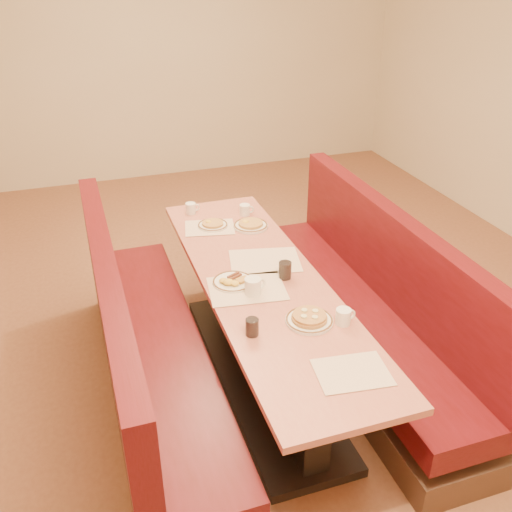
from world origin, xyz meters
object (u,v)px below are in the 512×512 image
object	(u,v)px
coffee_mug_b	(253,286)
coffee_mug_d	(191,208)
eggs_plate	(233,281)
booth_right	(366,312)
diner_table	(262,331)
coffee_mug_c	(245,210)
pancake_plate	(309,319)
coffee_mug_a	(344,316)
booth_left	(146,357)
soda_tumbler_mid	(285,270)
soda_tumbler_near	(252,327)

from	to	relation	value
coffee_mug_b	coffee_mug_d	distance (m)	1.21
eggs_plate	booth_right	bearing A→B (deg)	-1.28
diner_table	coffee_mug_d	xyz separation A→B (m)	(-0.19, 1.08, 0.42)
eggs_plate	coffee_mug_c	world-z (taller)	coffee_mug_c
booth_right	coffee_mug_c	distance (m)	1.16
pancake_plate	coffee_mug_a	distance (m)	0.18
pancake_plate	diner_table	bearing A→B (deg)	100.86
diner_table	coffee_mug_a	distance (m)	0.74
coffee_mug_c	coffee_mug_d	distance (m)	0.40
diner_table	coffee_mug_a	xyz separation A→B (m)	(0.26, -0.55, 0.42)
coffee_mug_c	booth_right	bearing A→B (deg)	-49.57
booth_left	coffee_mug_c	distance (m)	1.37
coffee_mug_a	soda_tumbler_mid	bearing A→B (deg)	97.39
coffee_mug_a	coffee_mug_b	distance (m)	0.56
booth_right	eggs_plate	size ratio (longest dim) A/B	10.32
diner_table	coffee_mug_d	bearing A→B (deg)	99.75
coffee_mug_b	diner_table	bearing A→B (deg)	36.15
booth_left	soda_tumbler_near	size ratio (longest dim) A/B	26.53
soda_tumbler_near	soda_tumbler_mid	world-z (taller)	soda_tumbler_mid
booth_right	coffee_mug_a	xyz separation A→B (m)	(-0.47, -0.55, 0.43)
diner_table	booth_right	xyz separation A→B (m)	(0.73, 0.00, -0.01)
coffee_mug_a	soda_tumbler_near	distance (m)	0.49
coffee_mug_b	soda_tumbler_near	distance (m)	0.39
diner_table	pancake_plate	world-z (taller)	pancake_plate
soda_tumbler_near	diner_table	bearing A→B (deg)	65.08
eggs_plate	booth_left	bearing A→B (deg)	-177.88
diner_table	coffee_mug_b	world-z (taller)	coffee_mug_b
coffee_mug_b	soda_tumbler_mid	size ratio (longest dim) A/B	1.26
eggs_plate	coffee_mug_d	size ratio (longest dim) A/B	2.26
booth_right	coffee_mug_c	world-z (taller)	booth_right
pancake_plate	eggs_plate	bearing A→B (deg)	118.45
diner_table	soda_tumbler_mid	distance (m)	0.45
coffee_mug_b	soda_tumbler_near	world-z (taller)	coffee_mug_b
eggs_plate	coffee_mug_a	size ratio (longest dim) A/B	2.10
soda_tumbler_mid	coffee_mug_b	bearing A→B (deg)	-154.70
coffee_mug_a	diner_table	bearing A→B (deg)	109.59
coffee_mug_d	coffee_mug_a	bearing A→B (deg)	-75.90
diner_table	coffee_mug_c	world-z (taller)	coffee_mug_c
coffee_mug_b	soda_tumbler_mid	xyz separation A→B (m)	(0.24, 0.11, -0.00)
soda_tumbler_near	soda_tumbler_mid	xyz separation A→B (m)	(0.36, 0.48, 0.01)
eggs_plate	coffee_mug_c	distance (m)	0.98
booth_right	eggs_plate	xyz separation A→B (m)	(-0.91, 0.02, 0.40)
eggs_plate	coffee_mug_a	xyz separation A→B (m)	(0.44, -0.57, 0.03)
coffee_mug_b	eggs_plate	bearing A→B (deg)	103.07
pancake_plate	booth_left	bearing A→B (deg)	149.63
eggs_plate	coffee_mug_a	distance (m)	0.72
booth_left	coffee_mug_d	size ratio (longest dim) A/B	23.32
booth_right	coffee_mug_d	distance (m)	1.48
coffee_mug_c	eggs_plate	bearing A→B (deg)	-102.04
booth_left	coffee_mug_b	world-z (taller)	booth_left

